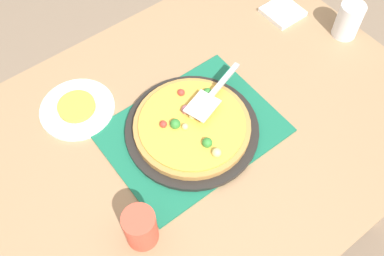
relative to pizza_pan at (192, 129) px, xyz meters
name	(u,v)px	position (x,y,z in m)	size (l,w,h in m)	color
ground_plane	(192,224)	(0.00, 0.00, -0.76)	(8.00, 8.00, 0.00)	#84705B
dining_table	(192,151)	(0.00, 0.00, -0.12)	(1.40, 1.00, 0.75)	#9E7A56
placemat	(192,131)	(0.00, 0.00, -0.01)	(0.48, 0.36, 0.01)	#196B4C
pizza_pan	(192,129)	(0.00, 0.00, 0.00)	(0.38, 0.38, 0.01)	black
pizza	(192,125)	(0.00, 0.00, 0.02)	(0.33, 0.33, 0.05)	#B78442
plate_near_left	(77,109)	(0.22, -0.27, -0.01)	(0.22, 0.22, 0.01)	white
served_slice_left	(76,106)	(0.22, -0.27, 0.01)	(0.11, 0.11, 0.02)	gold
cup_near	(141,228)	(0.28, 0.17, 0.05)	(0.08, 0.08, 0.12)	#E04C38
cup_far	(348,20)	(-0.64, 0.00, 0.05)	(0.08, 0.08, 0.12)	white
pizza_server	(212,95)	(-0.09, -0.03, 0.06)	(0.23, 0.11, 0.01)	silver
napkin_stack	(283,12)	(-0.54, -0.19, -0.01)	(0.12, 0.12, 0.02)	white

